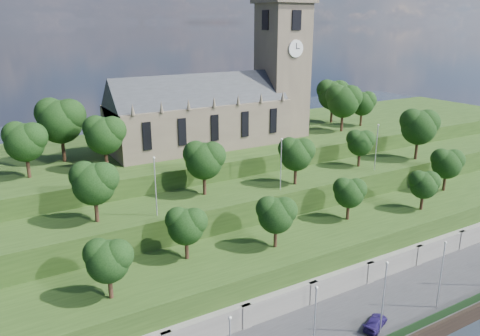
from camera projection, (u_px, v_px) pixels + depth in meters
promenade at (370, 319)px, 58.72m from camera, size 160.00×12.00×2.00m
fence at (405, 331)px, 53.80m from camera, size 160.00×0.10×1.20m
retaining_wall at (338, 286)px, 63.20m from camera, size 160.00×2.10×5.00m
embankment_lower at (311, 258)px, 67.72m from camera, size 160.00×12.00×8.00m
embankment_upper at (269, 219)px, 76.19m from camera, size 160.00×10.00×12.00m
hilltop at (210, 175)px, 93.05m from camera, size 160.00×32.00×15.00m
church at (222, 103)px, 85.65m from camera, size 38.60×12.35×27.60m
trees_lower at (323, 199)px, 66.09m from camera, size 65.99×8.89×7.66m
trees_upper at (302, 146)px, 74.57m from camera, size 65.61×8.95×9.57m
trees_hilltop at (226, 110)px, 85.29m from camera, size 73.17×16.04×10.37m
lamp_posts_promenade at (384, 293)px, 53.02m from camera, size 60.36×0.36×9.22m
lamp_posts_upper at (281, 160)px, 70.54m from camera, size 40.36×0.36×8.15m
car_right at (375, 322)px, 55.33m from camera, size 4.74×3.41×1.27m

